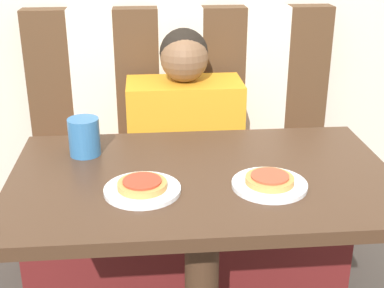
{
  "coord_description": "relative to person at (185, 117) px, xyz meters",
  "views": [
    {
      "loc": [
        -0.14,
        -1.29,
        1.39
      ],
      "look_at": [
        0.0,
        0.32,
        0.72
      ],
      "focal_mm": 50.0,
      "sensor_mm": 36.0,
      "label": 1
    }
  ],
  "objects": [
    {
      "name": "pizza_left",
      "position": [
        -0.16,
        -0.74,
        0.09
      ],
      "size": [
        0.12,
        0.12,
        0.02
      ],
      "color": "#C68E47",
      "rests_on": "plate_left"
    },
    {
      "name": "booth_backrest",
      "position": [
        -0.0,
        0.22,
        0.05
      ],
      "size": [
        1.24,
        0.09,
        0.66
      ],
      "color": "#4C331E",
      "rests_on": "booth_seat"
    },
    {
      "name": "booth_seat",
      "position": [
        0.0,
        -0.0,
        -0.49
      ],
      "size": [
        1.24,
        0.54,
        0.42
      ],
      "color": "#5B1919",
      "rests_on": "ground_plane"
    },
    {
      "name": "person",
      "position": [
        0.0,
        0.0,
        0.0
      ],
      "size": [
        0.43,
        0.23,
        0.61
      ],
      "color": "orange",
      "rests_on": "booth_seat"
    },
    {
      "name": "pizza_right",
      "position": [
        0.16,
        -0.74,
        0.09
      ],
      "size": [
        0.12,
        0.12,
        0.02
      ],
      "color": "#C68E47",
      "rests_on": "plate_right"
    },
    {
      "name": "plate_left",
      "position": [
        -0.16,
        -0.74,
        0.07
      ],
      "size": [
        0.19,
        0.19,
        0.01
      ],
      "color": "white",
      "rests_on": "dining_table"
    },
    {
      "name": "dining_table",
      "position": [
        0.0,
        -0.65,
        -0.04
      ],
      "size": [
        1.03,
        0.63,
        0.77
      ],
      "color": "#422B1C",
      "rests_on": "ground_plane"
    },
    {
      "name": "plate_right",
      "position": [
        0.16,
        -0.74,
        0.07
      ],
      "size": [
        0.19,
        0.19,
        0.01
      ],
      "color": "white",
      "rests_on": "dining_table"
    },
    {
      "name": "drinking_cup",
      "position": [
        -0.33,
        -0.49,
        0.12
      ],
      "size": [
        0.09,
        0.09,
        0.11
      ],
      "color": "#2D669E",
      "rests_on": "dining_table"
    }
  ]
}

